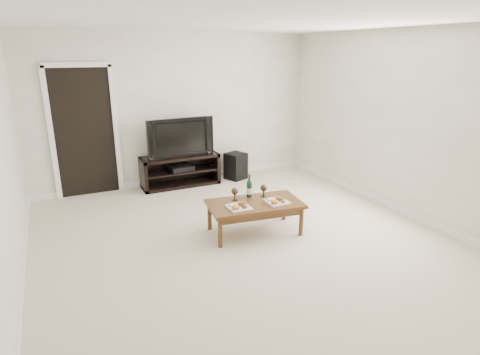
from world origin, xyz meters
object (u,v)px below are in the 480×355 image
object	(u,v)px
media_console	(180,171)
coffee_table	(255,217)
television	(179,137)
subwoofer	(236,166)

from	to	relation	value
media_console	coffee_table	size ratio (longest dim) A/B	1.13
television	subwoofer	world-z (taller)	television
media_console	coffee_table	xyz separation A→B (m)	(0.30, -2.27, -0.07)
media_console	coffee_table	world-z (taller)	media_console
subwoofer	coffee_table	world-z (taller)	subwoofer
media_console	television	distance (m)	0.61
television	subwoofer	size ratio (longest dim) A/B	2.38
television	subwoofer	distance (m)	1.23
television	coffee_table	bearing A→B (deg)	-84.66
subwoofer	coffee_table	xyz separation A→B (m)	(-0.75, -2.21, -0.03)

